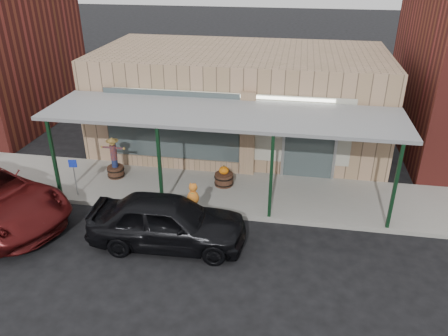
% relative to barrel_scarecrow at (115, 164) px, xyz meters
% --- Properties ---
extents(ground, '(120.00, 120.00, 0.00)m').
position_rel_barrel_scarecrow_xyz_m(ground, '(4.19, -3.95, -0.69)').
color(ground, black).
rests_on(ground, ground).
extents(sidewalk, '(40.00, 3.20, 0.15)m').
position_rel_barrel_scarecrow_xyz_m(sidewalk, '(4.19, -0.35, -0.62)').
color(sidewalk, gray).
rests_on(sidewalk, ground).
extents(storefront, '(12.00, 6.25, 4.20)m').
position_rel_barrel_scarecrow_xyz_m(storefront, '(4.19, 4.21, 1.40)').
color(storefront, tan).
rests_on(storefront, ground).
extents(awning, '(12.00, 3.00, 3.04)m').
position_rel_barrel_scarecrow_xyz_m(awning, '(4.19, -0.39, 2.32)').
color(awning, slate).
rests_on(awning, ground).
extents(block_buildings_near, '(61.00, 8.00, 8.00)m').
position_rel_barrel_scarecrow_xyz_m(block_buildings_near, '(6.20, 5.25, 3.07)').
color(block_buildings_near, maroon).
rests_on(block_buildings_near, ground).
extents(barrel_scarecrow, '(0.96, 0.78, 1.61)m').
position_rel_barrel_scarecrow_xyz_m(barrel_scarecrow, '(0.00, 0.00, 0.00)').
color(barrel_scarecrow, '#543221').
rests_on(barrel_scarecrow, sidewalk).
extents(barrel_pumpkin, '(0.81, 0.81, 0.80)m').
position_rel_barrel_scarecrow_xyz_m(barrel_pumpkin, '(4.18, 0.04, -0.26)').
color(barrel_pumpkin, '#543221').
rests_on(barrel_pumpkin, sidewalk).
extents(handicap_sign, '(0.28, 0.06, 1.37)m').
position_rel_barrel_scarecrow_xyz_m(handicap_sign, '(-0.81, -1.55, 0.34)').
color(handicap_sign, gray).
rests_on(handicap_sign, sidewalk).
extents(parked_sedan, '(4.71, 2.09, 1.63)m').
position_rel_barrel_scarecrow_xyz_m(parked_sedan, '(3.12, -3.56, 0.10)').
color(parked_sedan, black).
rests_on(parked_sedan, ground).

